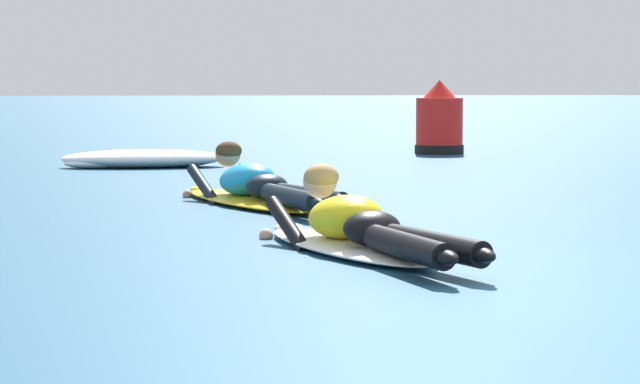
# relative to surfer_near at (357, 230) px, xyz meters

# --- Properties ---
(ground_plane) EXTENTS (120.00, 120.00, 0.00)m
(ground_plane) POSITION_rel_surfer_near_xyz_m (1.74, 8.32, -0.14)
(ground_plane) COLOR navy
(surfer_near) EXTENTS (1.19, 2.44, 0.54)m
(surfer_near) POSITION_rel_surfer_near_xyz_m (0.00, 0.00, 0.00)
(surfer_near) COLOR white
(surfer_near) RESTS_ON ground
(surfer_far) EXTENTS (1.37, 2.61, 0.54)m
(surfer_far) POSITION_rel_surfer_near_xyz_m (-0.49, 2.95, -0.00)
(surfer_far) COLOR yellow
(surfer_far) RESTS_ON ground
(whitewater_front) EXTENTS (1.90, 0.85, 0.21)m
(whitewater_front) POSITION_rel_surfer_near_xyz_m (-1.60, 7.62, -0.04)
(whitewater_front) COLOR white
(whitewater_front) RESTS_ON ground
(channel_marker_buoy) EXTENTS (0.66, 0.66, 0.99)m
(channel_marker_buoy) POSITION_rel_surfer_near_xyz_m (2.22, 10.07, 0.25)
(channel_marker_buoy) COLOR red
(channel_marker_buoy) RESTS_ON ground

